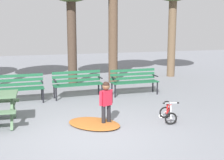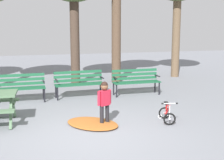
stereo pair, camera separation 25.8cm
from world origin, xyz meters
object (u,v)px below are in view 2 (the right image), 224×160
Objects in this scene: park_bench_left at (18,86)px; kids_bicycle at (167,114)px; park_bench_right at (79,82)px; park_bench_far_right at (136,80)px; child_standing at (104,100)px.

park_bench_left is 4.65m from kids_bicycle.
park_bench_left is 2.64× the size of kids_bicycle.
park_bench_left is at bearing -174.89° from park_bench_right.
child_standing is (-1.79, -2.85, 0.10)m from park_bench_far_right.
park_bench_left is at bearing 139.75° from kids_bicycle.
park_bench_left is 1.00× the size of park_bench_far_right.
park_bench_left is 3.80m from park_bench_far_right.
park_bench_left is 0.99× the size of park_bench_right.
park_bench_left is 3.46m from child_standing.
kids_bicycle is (1.53, -0.18, -0.41)m from child_standing.
park_bench_right is (1.90, 0.17, 0.00)m from park_bench_left.
park_bench_right is at bearing 175.91° from park_bench_far_right.
park_bench_left is at bearing 125.51° from child_standing.
park_bench_far_right is at bearing 57.79° from child_standing.
park_bench_far_right is 2.63× the size of kids_bicycle.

